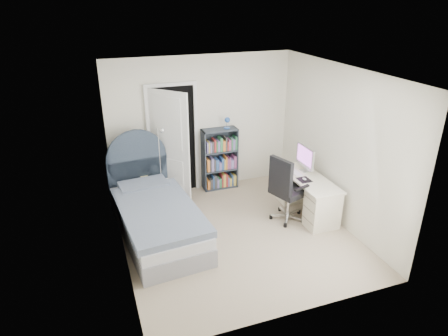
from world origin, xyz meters
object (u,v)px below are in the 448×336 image
object	(u,v)px
nightstand	(147,185)
floor_lamp	(162,175)
bed	(156,215)
office_chair	(286,187)
desk	(307,193)
bookcase	(220,161)

from	to	relation	value
nightstand	floor_lamp	bearing A→B (deg)	-35.88
nightstand	floor_lamp	distance (m)	0.39
bed	office_chair	size ratio (longest dim) A/B	2.07
desk	office_chair	size ratio (longest dim) A/B	1.19
floor_lamp	office_chair	world-z (taller)	floor_lamp
bookcase	office_chair	world-z (taller)	bookcase
desk	bed	bearing A→B (deg)	174.85
bed	nightstand	world-z (taller)	bed
floor_lamp	desk	size ratio (longest dim) A/B	1.07
floor_lamp	office_chair	xyz separation A→B (m)	(1.76, -1.16, 0.03)
office_chair	nightstand	bearing A→B (deg)	146.29
bed	desk	xyz separation A→B (m)	(2.52, -0.23, 0.05)
floor_lamp	bookcase	distance (m)	1.24
bed	nightstand	distance (m)	1.01
nightstand	office_chair	world-z (taller)	office_chair
bed	floor_lamp	xyz separation A→B (m)	(0.29, 0.82, 0.27)
desk	floor_lamp	bearing A→B (deg)	154.85
bed	bookcase	bearing A→B (deg)	39.03
nightstand	desk	xyz separation A→B (m)	(2.49, -1.23, 0.00)
floor_lamp	office_chair	bearing A→B (deg)	-33.39
bookcase	office_chair	distance (m)	1.64
bookcase	bed	bearing A→B (deg)	-140.97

